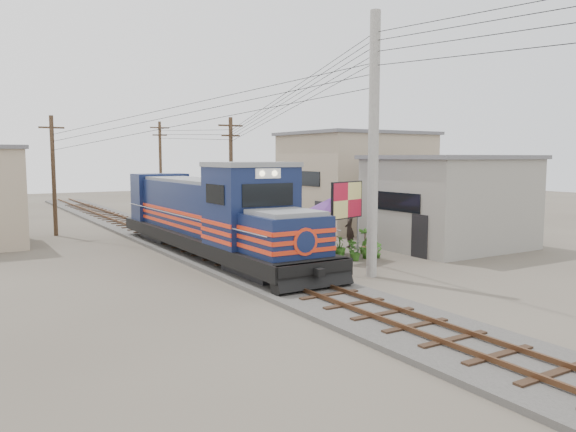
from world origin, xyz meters
TOP-DOWN VIEW (x-y plane):
  - ground at (0.00, 0.00)m, footprint 120.00×120.00m
  - ballast at (0.00, 10.00)m, footprint 3.60×70.00m
  - track at (0.00, 10.00)m, footprint 1.15×70.00m
  - locomotive at (0.00, 6.78)m, footprint 3.17×17.27m
  - utility_pole_main at (3.50, -0.50)m, footprint 0.40×0.40m
  - wooden_pole_mid at (4.50, 14.00)m, footprint 1.60×0.24m
  - wooden_pole_far at (4.80, 28.00)m, footprint 1.60×0.24m
  - wooden_pole_left at (-5.00, 18.00)m, footprint 1.60×0.24m
  - power_lines at (-0.14, 8.49)m, footprint 9.65×19.00m
  - shophouse_front at (11.50, 3.00)m, footprint 7.35×6.30m
  - shophouse_mid at (12.50, 12.00)m, footprint 8.40×7.35m
  - shophouse_back at (11.00, 22.00)m, footprint 6.30×6.30m
  - billboard at (4.85, 2.87)m, footprint 2.20×0.84m
  - market_umbrella at (5.09, 4.29)m, footprint 2.92×2.92m
  - vendor at (7.15, 5.63)m, footprint 0.82×0.79m
  - plant_nursery at (4.79, 3.61)m, footprint 3.26×3.16m

SIDE VIEW (x-z plane):
  - ground at x=0.00m, z-range 0.00..0.00m
  - ballast at x=0.00m, z-range 0.00..0.16m
  - track at x=0.00m, z-range 0.20..0.32m
  - plant_nursery at x=4.79m, z-range -0.07..1.00m
  - vendor at x=7.15m, z-range 0.00..1.90m
  - locomotive at x=0.00m, z-range -0.30..3.98m
  - shophouse_back at x=11.00m, z-range 0.01..4.21m
  - shophouse_front at x=11.50m, z-range 0.01..4.71m
  - market_umbrella at x=5.09m, z-range 1.04..3.79m
  - billboard at x=4.85m, z-range 0.84..4.37m
  - shophouse_mid at x=12.50m, z-range 0.01..6.21m
  - wooden_pole_mid at x=4.50m, z-range 0.18..7.18m
  - wooden_pole_left at x=-5.00m, z-range 0.18..7.18m
  - wooden_pole_far at x=4.80m, z-range 0.18..7.68m
  - utility_pole_main at x=3.50m, z-range 0.00..10.00m
  - power_lines at x=-0.14m, z-range 5.91..9.21m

